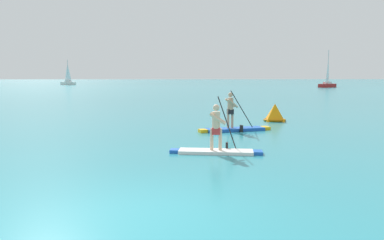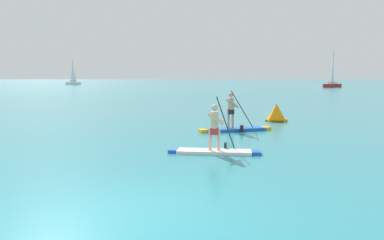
# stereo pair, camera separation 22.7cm
# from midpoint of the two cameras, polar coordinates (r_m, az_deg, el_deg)

# --- Properties ---
(ground) EXTENTS (440.00, 440.00, 0.00)m
(ground) POSITION_cam_midpoint_polar(r_m,az_deg,el_deg) (7.18, -7.61, -13.84)
(ground) COLOR teal
(paddleboarder_mid_center) EXTENTS (3.03, 0.98, 1.86)m
(paddleboarder_mid_center) POSITION_cam_midpoint_polar(r_m,az_deg,el_deg) (12.24, 4.02, -3.52)
(paddleboarder_mid_center) COLOR white
(paddleboarder_mid_center) RESTS_ON ground
(paddleboarder_far_right) EXTENTS (3.41, 1.38, 1.88)m
(paddleboarder_far_right) POSITION_cam_midpoint_polar(r_m,az_deg,el_deg) (17.16, 6.85, -0.68)
(paddleboarder_far_right) COLOR blue
(paddleboarder_far_right) RESTS_ON ground
(race_marker_buoy) EXTENTS (1.41, 1.41, 0.96)m
(race_marker_buoy) POSITION_cam_midpoint_polar(r_m,az_deg,el_deg) (21.22, 12.96, 0.94)
(race_marker_buoy) COLOR orange
(race_marker_buoy) RESTS_ON ground
(sailboat_left_horizon) EXTENTS (4.20, 2.62, 6.38)m
(sailboat_left_horizon) POSITION_cam_midpoint_polar(r_m,az_deg,el_deg) (102.31, -17.49, 5.60)
(sailboat_left_horizon) COLOR white
(sailboat_left_horizon) RESTS_ON ground
(sailboat_right_horizon) EXTENTS (4.85, 4.56, 7.60)m
(sailboat_right_horizon) POSITION_cam_midpoint_polar(r_m,az_deg,el_deg) (82.94, 20.58, 5.26)
(sailboat_right_horizon) COLOR #A51E1E
(sailboat_right_horizon) RESTS_ON ground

